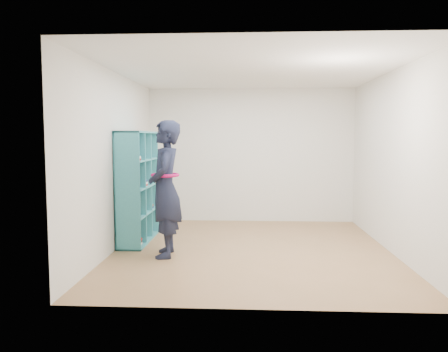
{
  "coord_description": "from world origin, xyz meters",
  "views": [
    {
      "loc": [
        -0.07,
        -6.32,
        1.64
      ],
      "look_at": [
        -0.42,
        0.3,
        1.06
      ],
      "focal_mm": 35.0,
      "sensor_mm": 36.0,
      "label": 1
    }
  ],
  "objects": [
    {
      "name": "wall_front",
      "position": [
        0.0,
        -2.25,
        1.3
      ],
      "size": [
        4.0,
        0.02,
        2.6
      ],
      "primitive_type": "cube",
      "color": "silver",
      "rests_on": "floor"
    },
    {
      "name": "wall_right",
      "position": [
        2.0,
        0.0,
        1.3
      ],
      "size": [
        0.02,
        4.5,
        2.6
      ],
      "primitive_type": "cube",
      "color": "silver",
      "rests_on": "floor"
    },
    {
      "name": "ceiling",
      "position": [
        0.0,
        0.0,
        2.6
      ],
      "size": [
        4.5,
        4.5,
        0.0
      ],
      "primitive_type": "plane",
      "color": "white",
      "rests_on": "wall_back"
    },
    {
      "name": "wall_back",
      "position": [
        0.0,
        2.25,
        1.3
      ],
      "size": [
        4.0,
        0.02,
        2.6
      ],
      "primitive_type": "cube",
      "color": "silver",
      "rests_on": "floor"
    },
    {
      "name": "floor",
      "position": [
        0.0,
        0.0,
        0.0
      ],
      "size": [
        4.5,
        4.5,
        0.0
      ],
      "primitive_type": "plane",
      "color": "olive",
      "rests_on": "ground"
    },
    {
      "name": "wall_left",
      "position": [
        -2.0,
        0.0,
        1.3
      ],
      "size": [
        0.02,
        4.5,
        2.6
      ],
      "primitive_type": "cube",
      "color": "silver",
      "rests_on": "floor"
    },
    {
      "name": "bookshelf",
      "position": [
        -1.83,
        0.46,
        0.86
      ],
      "size": [
        0.38,
        1.31,
        1.75
      ],
      "color": "teal",
      "rests_on": "floor"
    },
    {
      "name": "person",
      "position": [
        -1.2,
        -0.39,
        0.95
      ],
      "size": [
        0.53,
        0.74,
        1.89
      ],
      "rotation": [
        0.0,
        0.0,
        -1.45
      ],
      "color": "black",
      "rests_on": "floor"
    },
    {
      "name": "smartphone",
      "position": [
        -1.34,
        -0.33,
        1.07
      ],
      "size": [
        0.03,
        0.11,
        0.14
      ],
      "rotation": [
        0.38,
        0.0,
        0.22
      ],
      "color": "silver",
      "rests_on": "person"
    }
  ]
}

